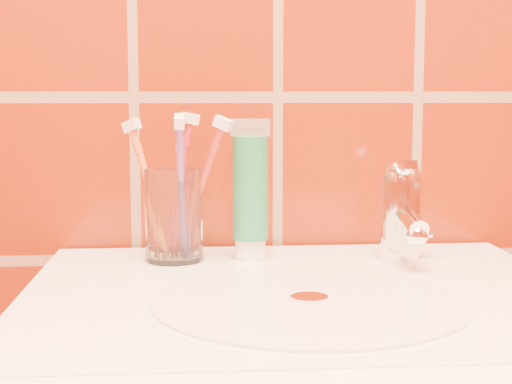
{
  "coord_description": "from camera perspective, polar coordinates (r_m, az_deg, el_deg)",
  "views": [
    {
      "loc": [
        -0.11,
        0.19,
        1.04
      ],
      "look_at": [
        -0.04,
        1.08,
        0.93
      ],
      "focal_mm": 55.0,
      "sensor_mm": 36.0,
      "label": 1
    }
  ],
  "objects": [
    {
      "name": "toothpaste_tube",
      "position": [
        0.92,
        -0.42,
        -0.16
      ],
      "size": [
        0.05,
        0.04,
        0.17
      ],
      "rotation": [
        0.0,
        0.0,
        -0.1
      ],
      "color": "white",
      "rests_on": "pedestal_sink"
    },
    {
      "name": "toothbrush_2",
      "position": [
        0.91,
        -4.08,
        0.12
      ],
      "size": [
        0.13,
        0.12,
        0.18
      ],
      "primitive_type": null,
      "rotation": [
        0.37,
        0.0,
        1.1
      ],
      "color": "#AC2C24",
      "rests_on": "glass_tumbler"
    },
    {
      "name": "toothbrush_1",
      "position": [
        0.94,
        -5.54,
        0.39
      ],
      "size": [
        0.09,
        0.08,
        0.18
      ],
      "primitive_type": null,
      "rotation": [
        0.18,
        0.0,
        2.14
      ],
      "color": "#AD2528",
      "rests_on": "glass_tumbler"
    },
    {
      "name": "toothbrush_0",
      "position": [
        0.93,
        -7.67,
        0.07
      ],
      "size": [
        0.13,
        0.12,
        0.18
      ],
      "primitive_type": null,
      "rotation": [
        0.34,
        0.0,
        -2.2
      ],
      "color": "orange",
      "rests_on": "glass_tumbler"
    },
    {
      "name": "glass_tumbler",
      "position": [
        0.92,
        -5.98,
        -1.66
      ],
      "size": [
        0.09,
        0.09,
        0.11
      ],
      "primitive_type": "cylinder",
      "rotation": [
        0.0,
        0.0,
        -0.37
      ],
      "color": "white",
      "rests_on": "pedestal_sink"
    },
    {
      "name": "faucet",
      "position": [
        0.94,
        10.53,
        -1.08
      ],
      "size": [
        0.05,
        0.11,
        0.12
      ],
      "color": "white",
      "rests_on": "pedestal_sink"
    },
    {
      "name": "toothbrush_3",
      "position": [
        0.9,
        -5.48,
        0.07
      ],
      "size": [
        0.03,
        0.12,
        0.19
      ],
      "primitive_type": null,
      "rotation": [
        0.29,
        0.0,
        -0.01
      ],
      "color": "#834798",
      "rests_on": "glass_tumbler"
    }
  ]
}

